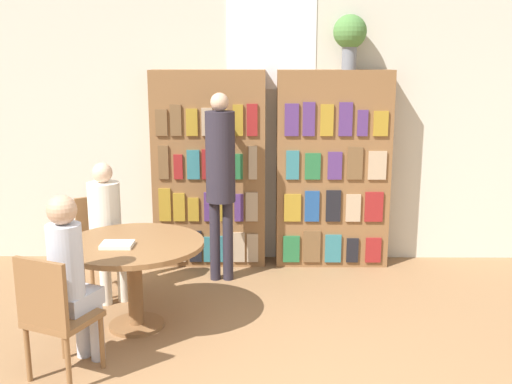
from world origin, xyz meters
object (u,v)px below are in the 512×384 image
flower_vase (350,35)px  seated_reader_right (71,272)px  reading_table (134,258)px  chair_left_side (102,240)px  librarian_standing (221,169)px  bookshelf_left (209,170)px  chair_near_camera (54,312)px  bookshelf_right (333,170)px  seated_reader_left (106,222)px

flower_vase → seated_reader_right: 3.49m
reading_table → chair_left_side: chair_left_side is taller
librarian_standing → bookshelf_left: bearing=106.8°
reading_table → seated_reader_right: 0.72m
bookshelf_left → chair_near_camera: (-0.82, -2.38, -0.51)m
librarian_standing → seated_reader_right: bearing=-117.8°
bookshelf_right → flower_vase: flower_vase is taller
bookshelf_left → chair_near_camera: size_ratio=2.28×
bookshelf_right → seated_reader_left: bearing=-155.8°
bookshelf_left → chair_left_side: bearing=-139.4°
librarian_standing → reading_table: bearing=-120.3°
seated_reader_right → bookshelf_right: bearing=71.1°
chair_left_side → bookshelf_right: bearing=169.2°
seated_reader_left → librarian_standing: 1.15m
bookshelf_left → chair_near_camera: bearing=-109.1°
reading_table → bookshelf_left: bearing=73.3°
bookshelf_left → bookshelf_right: bearing=-0.0°
flower_vase → bookshelf_right: bearing=-177.9°
bookshelf_left → chair_left_side: bookshelf_left is taller
bookshelf_left → seated_reader_left: bearing=-131.5°
reading_table → seated_reader_right: size_ratio=0.89×
flower_vase → chair_left_side: flower_vase is taller
bookshelf_left → reading_table: bearing=-106.7°
reading_table → librarian_standing: librarian_standing is taller
reading_table → chair_left_side: 0.90m
bookshelf_right → reading_table: (-1.73, -1.56, -0.41)m
chair_near_camera → reading_table: bearing=90.0°
chair_near_camera → seated_reader_right: seated_reader_right is taller
flower_vase → seated_reader_right: (-2.14, -2.22, -1.63)m
bookshelf_right → librarian_standing: 1.22m
flower_vase → seated_reader_left: size_ratio=0.43×
reading_table → librarian_standing: size_ratio=0.62×
bookshelf_left → seated_reader_right: bookshelf_left is taller
chair_left_side → seated_reader_right: size_ratio=0.71×
flower_vase → chair_left_side: (-2.32, -0.80, -1.85)m
bookshelf_left → librarian_standing: 0.53m
seated_reader_left → librarian_standing: librarian_standing is taller
flower_vase → reading_table: flower_vase is taller
bookshelf_left → flower_vase: size_ratio=3.79×
bookshelf_left → bookshelf_right: same height
bookshelf_left → seated_reader_left: (-0.84, -0.94, -0.30)m
chair_near_camera → chair_left_side: 1.59m
flower_vase → seated_reader_left: 2.92m
chair_near_camera → bookshelf_right: bearing=72.1°
seated_reader_left → flower_vase: bearing=172.4°
flower_vase → chair_near_camera: flower_vase is taller
chair_near_camera → chair_left_side: bearing=117.0°
bookshelf_left → librarian_standing: (0.15, -0.50, 0.10)m
bookshelf_right → chair_near_camera: bearing=-131.2°
seated_reader_left → chair_left_side: bearing=-90.0°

